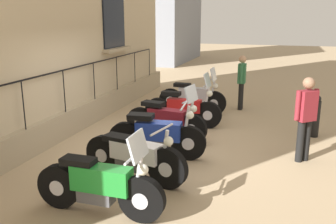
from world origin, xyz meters
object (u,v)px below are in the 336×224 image
at_px(motorcycle_red, 183,109).
at_px(motorcycle_white, 134,157).
at_px(motorcycle_green, 100,186).
at_px(pedestrian_walking, 242,79).
at_px(motorcycle_maroon, 166,120).
at_px(motorcycle_silver, 193,97).
at_px(pedestrian_standing, 306,115).
at_px(bollard, 315,116).
at_px(motorcycle_blue, 157,136).

bearing_deg(motorcycle_red, motorcycle_white, -89.27).
relative_size(motorcycle_green, pedestrian_walking, 1.21).
bearing_deg(motorcycle_maroon, motorcycle_white, -86.56).
bearing_deg(pedestrian_walking, motorcycle_white, -101.71).
xyz_separation_m(motorcycle_silver, pedestrian_walking, (1.27, 0.91, 0.45)).
xyz_separation_m(motorcycle_white, motorcycle_silver, (-0.11, 4.72, 0.05)).
height_order(motorcycle_white, motorcycle_silver, motorcycle_silver).
relative_size(motorcycle_silver, pedestrian_standing, 1.20).
height_order(bollard, pedestrian_walking, pedestrian_walking).
xyz_separation_m(motorcycle_white, pedestrian_walking, (1.17, 5.63, 0.49)).
distance_m(bollard, pedestrian_walking, 2.94).
distance_m(motorcycle_green, motorcycle_white, 1.21).
bearing_deg(motorcycle_blue, motorcycle_maroon, 97.88).
distance_m(motorcycle_white, pedestrian_standing, 3.37).
xyz_separation_m(motorcycle_red, pedestrian_walking, (1.21, 2.21, 0.47)).
bearing_deg(motorcycle_white, motorcycle_blue, 88.93).
distance_m(motorcycle_red, pedestrian_standing, 3.32).
bearing_deg(motorcycle_blue, pedestrian_standing, 13.42).
relative_size(bollard, pedestrian_standing, 0.60).
bearing_deg(motorcycle_red, bollard, 1.13).
bearing_deg(bollard, motorcycle_white, -131.95).
distance_m(motorcycle_green, pedestrian_walking, 6.95).
bearing_deg(motorcycle_blue, bollard, 37.14).
xyz_separation_m(motorcycle_green, pedestrian_standing, (2.83, 3.00, 0.50)).
bearing_deg(pedestrian_standing, motorcycle_red, 150.33).
bearing_deg(motorcycle_silver, bollard, -21.04).
distance_m(motorcycle_maroon, motorcycle_silver, 2.46).
relative_size(motorcycle_blue, motorcycle_maroon, 0.99).
xyz_separation_m(bollard, pedestrian_standing, (-0.32, -1.69, 0.43)).
xyz_separation_m(motorcycle_blue, motorcycle_silver, (-0.13, 3.59, 0.02)).
height_order(motorcycle_green, motorcycle_white, motorcycle_green).
relative_size(motorcycle_silver, pedestrian_walking, 1.22).
height_order(motorcycle_maroon, motorcycle_silver, motorcycle_silver).
height_order(motorcycle_red, motorcycle_silver, motorcycle_red).
bearing_deg(motorcycle_white, bollard, 48.05).
xyz_separation_m(motorcycle_silver, bollard, (3.23, -1.24, 0.03)).
bearing_deg(motorcycle_blue, motorcycle_silver, 92.03).
bearing_deg(pedestrian_standing, motorcycle_silver, 134.83).
xyz_separation_m(motorcycle_green, motorcycle_white, (0.03, 1.21, -0.02)).
bearing_deg(pedestrian_walking, pedestrian_standing, -66.88).
xyz_separation_m(motorcycle_maroon, motorcycle_silver, (0.03, 2.46, 0.02)).
distance_m(motorcycle_maroon, pedestrian_standing, 3.02).
bearing_deg(pedestrian_walking, motorcycle_red, -118.66).
height_order(motorcycle_white, pedestrian_standing, pedestrian_standing).
xyz_separation_m(motorcycle_maroon, pedestrian_standing, (2.94, -0.47, 0.48)).
distance_m(motorcycle_blue, motorcycle_maroon, 1.14).
bearing_deg(motorcycle_green, pedestrian_standing, 46.60).
xyz_separation_m(motorcycle_white, motorcycle_blue, (0.02, 1.13, 0.03)).
relative_size(motorcycle_white, motorcycle_blue, 1.00).
relative_size(motorcycle_green, motorcycle_white, 0.99).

